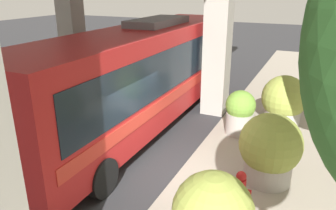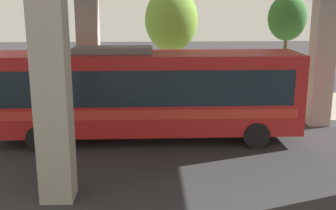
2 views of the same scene
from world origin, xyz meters
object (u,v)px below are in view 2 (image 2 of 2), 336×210
planter_front (244,96)px  planter_middle (131,102)px  fire_hydrant (213,102)px  street_tree_near (287,18)px  planter_back (100,95)px  street_tree_far (171,20)px  bus (145,90)px  planter_extra (183,92)px

planter_front → planter_middle: (0.81, -5.64, -0.05)m
fire_hydrant → planter_middle: size_ratio=0.64×
planter_front → street_tree_near: street_tree_near is taller
planter_front → planter_back: bearing=-93.4°
street_tree_far → street_tree_near: bearing=82.5°
bus → planter_middle: (-3.31, -0.74, -1.23)m
street_tree_near → fire_hydrant: bearing=-63.8°
street_tree_near → bus: bearing=-49.8°
bus → planter_back: 5.23m
fire_hydrant → street_tree_near: (-2.06, 4.18, 4.05)m
bus → planter_back: bearing=-153.1°
planter_middle → planter_extra: 2.96m
bus → street_tree_near: street_tree_near is taller
bus → fire_hydrant: bearing=142.1°
planter_front → street_tree_near: (-2.23, 2.62, 3.70)m
bus → planter_extra: (-4.68, 1.88, -1.09)m
planter_extra → street_tree_near: (-1.67, 5.64, 3.61)m
fire_hydrant → planter_front: (0.17, 1.56, 0.35)m
planter_back → planter_extra: 4.19m
planter_back → planter_extra: (-0.13, 4.19, 0.06)m
street_tree_near → planter_extra: bearing=-73.5°
planter_extra → street_tree_far: (-2.47, -0.49, 3.50)m
fire_hydrant → bus: bearing=-37.9°
planter_front → planter_middle: size_ratio=1.12×
planter_extra → bus: bearing=-21.9°
bus → planter_extra: bus is taller
fire_hydrant → planter_back: 5.67m
street_tree_near → street_tree_far: 6.19m
planter_front → planter_back: size_ratio=0.95×
fire_hydrant → planter_middle: bearing=-76.5°
street_tree_far → planter_extra: bearing=11.3°
planter_back → fire_hydrant: bearing=87.4°
bus → planter_middle: bus is taller
planter_front → planter_back: planter_back is taller
bus → street_tree_near: size_ratio=2.07×
planter_back → planter_extra: bearing=91.8°
fire_hydrant → street_tree_far: size_ratio=0.16×
planter_middle → planter_front: bearing=98.1°
planter_back → planter_middle: bearing=51.9°
planter_extra → planter_middle: bearing=-62.5°
planter_middle → street_tree_near: bearing=110.2°
planter_front → planter_extra: bearing=-100.5°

